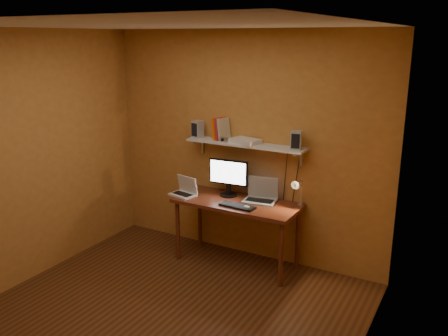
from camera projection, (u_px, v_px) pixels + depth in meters
The scene contains 14 objects.
room at pixel (161, 183), 4.06m from camera, with size 3.44×3.24×2.64m.
desk at pixel (237, 209), 5.27m from camera, with size 1.40×0.60×0.75m.
wall_shelf at pixel (245, 144), 5.25m from camera, with size 1.40×0.25×0.21m.
monitor at pixel (229, 176), 5.38m from camera, with size 0.47×0.21×0.42m.
laptop at pixel (261, 195), 5.25m from camera, with size 0.38×0.30×0.27m.
netbook at pixel (185, 190), 5.45m from camera, with size 0.32×0.26×0.22m.
keyboard at pixel (237, 206), 5.07m from camera, with size 0.40×0.13×0.02m, color black.
mouse at pixel (247, 207), 5.03m from camera, with size 0.09×0.06×0.03m, color silver.
desk_lamp at pixel (298, 189), 4.99m from camera, with size 0.09×0.23×0.38m.
speaker_left at pixel (198, 129), 5.52m from camera, with size 0.11×0.11×0.20m, color #989BA0.
speaker_right at pixel (296, 140), 4.93m from camera, with size 0.11×0.11×0.20m, color #989BA0.
books at pixel (221, 129), 5.38m from camera, with size 0.17×0.18×0.25m.
shelf_camera at pixel (223, 139), 5.29m from camera, with size 0.10×0.05×0.06m.
router at pixel (245, 141), 5.23m from camera, with size 0.32×0.21×0.05m, color silver.
Camera 1 is at (2.36, -3.13, 2.51)m, focal length 38.00 mm.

